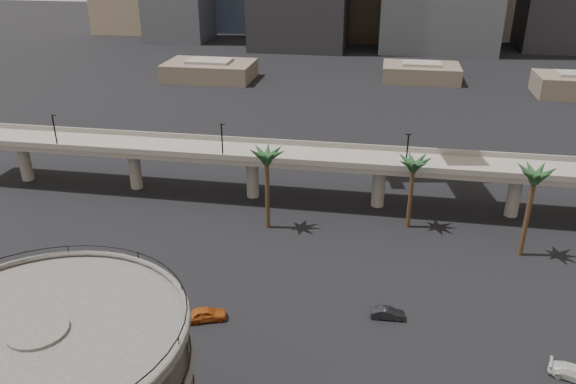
% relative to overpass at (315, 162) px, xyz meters
% --- Properties ---
extents(overpass, '(130.00, 9.30, 14.70)m').
position_rel_overpass_xyz_m(overpass, '(0.00, 0.00, 0.00)').
color(overpass, gray).
rests_on(overpass, ground).
extents(palm_trees, '(54.40, 18.40, 14.00)m').
position_rel_overpass_xyz_m(palm_trees, '(21.48, -7.53, 3.96)').
color(palm_trees, '#4A331F').
rests_on(palm_trees, ground).
extents(low_buildings, '(135.00, 27.50, 6.80)m').
position_rel_overpass_xyz_m(low_buildings, '(6.89, 87.30, -4.48)').
color(low_buildings, '#675B4C').
rests_on(low_buildings, ground).
extents(car_a, '(5.26, 3.52, 1.67)m').
position_rel_overpass_xyz_m(car_a, '(-8.53, -35.54, -6.51)').
color(car_a, '#B15219').
rests_on(car_a, ground).
extents(car_b, '(4.24, 1.64, 1.38)m').
position_rel_overpass_xyz_m(car_b, '(13.10, -31.43, -6.65)').
color(car_b, black).
rests_on(car_b, ground).
extents(car_c, '(5.39, 3.40, 1.46)m').
position_rel_overpass_xyz_m(car_c, '(32.52, -38.43, -6.61)').
color(car_c, silver).
rests_on(car_c, ground).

